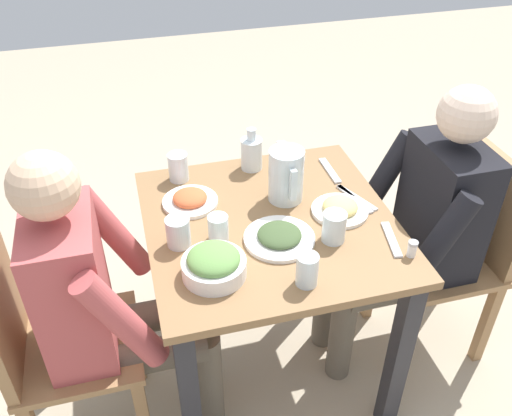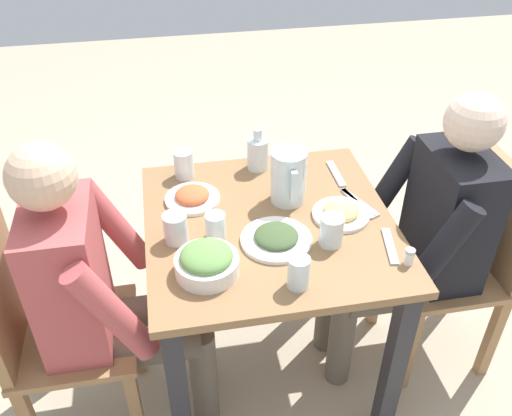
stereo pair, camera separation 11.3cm
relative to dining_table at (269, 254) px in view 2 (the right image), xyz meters
The scene contains 22 objects.
ground_plane 0.61m from the dining_table, ahead, with size 8.00×8.00×0.00m, color tan.
dining_table is the anchor object (origin of this frame).
chair_near 0.77m from the dining_table, 83.50° to the right, with size 0.40×0.40×0.86m.
chair_far 0.77m from the dining_table, 88.96° to the left, with size 0.40×0.40×0.86m.
diner_near 0.56m from the dining_table, 81.14° to the right, with size 0.48×0.53×1.16m.
diner_far 0.56m from the dining_table, 88.57° to the left, with size 0.48×0.53×1.16m.
water_pitcher 0.28m from the dining_table, 141.57° to the left, with size 0.16×0.12×0.19m.
salad_bowl 0.36m from the dining_table, 48.26° to the right, with size 0.19×0.19×0.09m.
plate_fries 0.29m from the dining_table, 86.18° to the left, with size 0.19×0.19×0.05m.
plate_rice_curry 0.33m from the dining_table, 124.66° to the right, with size 0.19×0.19×0.05m.
plate_dolmas 0.19m from the dining_table, ahead, with size 0.23×0.23×0.04m.
water_glass_near_right 0.27m from the dining_table, 74.97° to the right, with size 0.06×0.06×0.09m, color silver.
water_glass_far_right 0.46m from the dining_table, 142.18° to the right, with size 0.07×0.07×0.10m, color silver.
water_glass_center 0.36m from the dining_table, ahead, with size 0.06×0.06×0.10m, color silver.
water_glass_far_left 0.29m from the dining_table, 48.98° to the left, with size 0.08×0.08×0.10m, color silver.
water_glass_near_left 0.37m from the dining_table, 82.52° to the right, with size 0.08×0.08×0.10m, color silver.
oil_carafe 0.39m from the dining_table, behind, with size 0.08×0.08×0.16m.
salt_shaker 0.49m from the dining_table, 52.95° to the left, with size 0.03×0.03×0.05m.
fork_near 0.42m from the dining_table, 60.20° to the left, with size 0.17×0.03×0.01m, color silver.
knife_near 0.36m from the dining_table, 97.52° to the left, with size 0.18×0.02×0.01m, color silver.
fork_far 0.41m from the dining_table, 127.63° to the left, with size 0.17×0.03×0.01m, color silver.
knife_far 0.35m from the dining_table, 96.78° to the left, with size 0.18×0.02×0.01m, color silver.
Camera 2 is at (1.41, -0.31, 1.88)m, focal length 38.93 mm.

